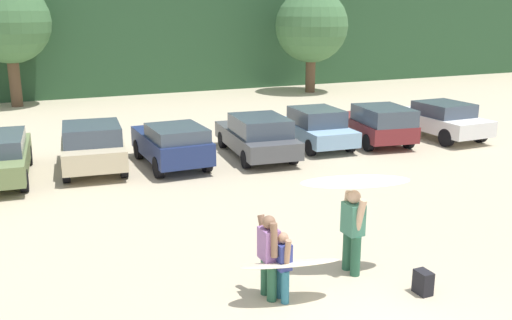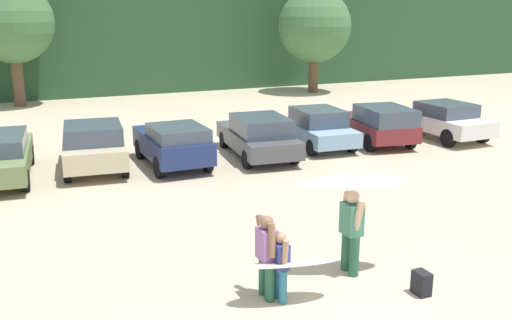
{
  "view_description": "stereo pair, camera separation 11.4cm",
  "coord_description": "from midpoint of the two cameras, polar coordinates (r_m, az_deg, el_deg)",
  "views": [
    {
      "loc": [
        -5.01,
        -6.21,
        5.13
      ],
      "look_at": [
        0.71,
        6.61,
        1.38
      ],
      "focal_mm": 39.67,
      "sensor_mm": 36.0,
      "label": 1
    },
    {
      "loc": [
        -4.91,
        -6.26,
        5.13
      ],
      "look_at": [
        0.71,
        6.61,
        1.38
      ],
      "focal_mm": 39.67,
      "sensor_mm": 36.0,
      "label": 2
    }
  ],
  "objects": [
    {
      "name": "person_child",
      "position": [
        10.28,
        2.8,
        -10.29
      ],
      "size": [
        0.24,
        0.54,
        1.32
      ],
      "rotation": [
        0.0,
        0.0,
        3.14
      ],
      "color": "teal",
      "rests_on": "ground_plane"
    },
    {
      "name": "backpack_dropped",
      "position": [
        11.15,
        16.63,
        -11.8
      ],
      "size": [
        0.24,
        0.34,
        0.45
      ],
      "color": "black",
      "rests_on": "ground_plane"
    },
    {
      "name": "person_companion",
      "position": [
        10.31,
        1.4,
        -9.26
      ],
      "size": [
        0.29,
        0.71,
        1.59
      ],
      "rotation": [
        0.0,
        0.0,
        3.14
      ],
      "color": "#26593F",
      "rests_on": "ground_plane"
    },
    {
      "name": "surfboard_cream",
      "position": [
        10.25,
        3.58,
        -10.4
      ],
      "size": [
        1.91,
        0.91,
        0.18
      ],
      "rotation": [
        0.0,
        0.0,
        2.92
      ],
      "color": "beige"
    },
    {
      "name": "parked_car_sky_blue",
      "position": [
        21.85,
        6.36,
        3.32
      ],
      "size": [
        2.08,
        4.09,
        1.48
      ],
      "rotation": [
        0.0,
        0.0,
        1.49
      ],
      "color": "#84ADD1",
      "rests_on": "ground_plane"
    },
    {
      "name": "parked_car_dark_gray",
      "position": [
        20.19,
        0.4,
        2.5
      ],
      "size": [
        2.33,
        4.81,
        1.51
      ],
      "rotation": [
        0.0,
        0.0,
        1.47
      ],
      "color": "#4C4F54",
      "rests_on": "ground_plane"
    },
    {
      "name": "person_adult",
      "position": [
        11.38,
        9.88,
        -6.67
      ],
      "size": [
        0.32,
        0.74,
        1.73
      ],
      "rotation": [
        0.0,
        0.0,
        3.14
      ],
      "color": "#26593F",
      "rests_on": "ground_plane"
    },
    {
      "name": "parked_car_navy",
      "position": [
        19.12,
        -8.19,
        1.71
      ],
      "size": [
        1.87,
        3.96,
        1.48
      ],
      "rotation": [
        0.0,
        0.0,
        1.59
      ],
      "color": "navy",
      "rests_on": "ground_plane"
    },
    {
      "name": "tree_center",
      "position": [
        36.24,
        6.01,
        13.26
      ],
      "size": [
        4.52,
        4.52,
        6.4
      ],
      "color": "brown",
      "rests_on": "ground_plane"
    },
    {
      "name": "hillside_ridge",
      "position": [
        41.18,
        -17.1,
        12.7
      ],
      "size": [
        108.0,
        12.0,
        7.95
      ],
      "primitive_type": "cube",
      "color": "#284C2D",
      "rests_on": "ground_plane"
    },
    {
      "name": "tree_left",
      "position": [
        33.25,
        -23.31,
        12.61
      ],
      "size": [
        4.35,
        4.35,
        6.67
      ],
      "color": "brown",
      "rests_on": "ground_plane"
    },
    {
      "name": "parked_car_maroon",
      "position": [
        22.63,
        12.38,
        3.62
      ],
      "size": [
        2.43,
        4.21,
        1.55
      ],
      "rotation": [
        0.0,
        0.0,
        1.42
      ],
      "color": "maroon",
      "rests_on": "ground_plane"
    },
    {
      "name": "surfboard_white",
      "position": [
        11.15,
        10.18,
        -2.17
      ],
      "size": [
        2.29,
        1.23,
        0.15
      ],
      "rotation": [
        0.0,
        0.0,
        2.85
      ],
      "color": "white"
    },
    {
      "name": "parked_car_white",
      "position": [
        24.42,
        18.36,
        3.93
      ],
      "size": [
        1.97,
        4.39,
        1.48
      ],
      "rotation": [
        0.0,
        0.0,
        1.58
      ],
      "color": "white",
      "rests_on": "ground_plane"
    },
    {
      "name": "parked_car_champagne",
      "position": [
        19.29,
        -15.88,
        1.47
      ],
      "size": [
        2.35,
        4.27,
        1.56
      ],
      "rotation": [
        0.0,
        0.0,
        1.46
      ],
      "color": "beige",
      "rests_on": "ground_plane"
    }
  ]
}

